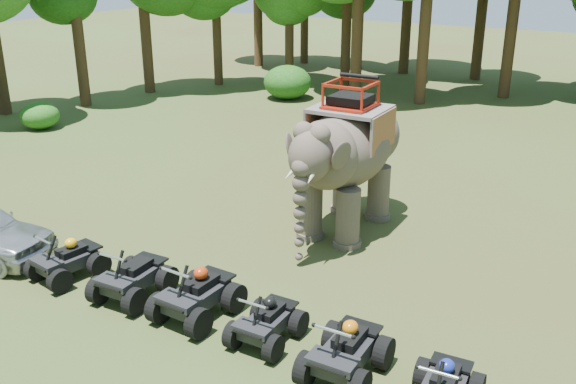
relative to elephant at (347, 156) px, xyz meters
name	(u,v)px	position (x,y,z in m)	size (l,w,h in m)	color
ground	(262,282)	(-0.27, -3.89, -2.12)	(110.00, 110.00, 0.00)	#47381E
elephant	(347,156)	(0.00, 0.00, 0.00)	(2.22, 5.04, 4.23)	#4B4236
atv_0	(67,255)	(-4.38, -6.09, -1.51)	(1.20, 1.64, 1.22)	black
atv_1	(132,271)	(-2.40, -5.95, -1.47)	(1.27, 1.75, 1.30)	black
atv_2	(196,288)	(-0.64, -5.87, -1.43)	(1.34, 1.84, 1.36)	black
atv_3	(267,316)	(1.14, -5.88, -1.54)	(1.13, 1.55, 1.15)	black
atv_4	(346,345)	(2.98, -6.06, -1.46)	(1.30, 1.78, 1.32)	black
atv_5	(443,383)	(4.84, -6.15, -1.52)	(1.18, 1.62, 1.20)	black
tree_0	(514,3)	(-0.27, 19.60, 2.70)	(6.75, 6.75, 9.64)	#195114
tree_28	(77,24)	(-17.85, 6.86, 1.86)	(5.57, 5.57, 7.96)	#195114
tree_29	(144,9)	(-17.33, 10.99, 2.30)	(6.18, 6.18, 8.83)	#195114
tree_30	(217,24)	(-15.32, 14.62, 1.32)	(4.81, 4.81, 6.87)	#195114
tree_31	(289,24)	(-11.88, 16.86, 1.28)	(4.76, 4.76, 6.80)	#195114
tree_32	(358,2)	(-6.98, 15.43, 2.76)	(6.83, 6.83, 9.76)	#195114
tree_33	(426,12)	(-3.61, 15.93, 2.39)	(6.31, 6.31, 9.01)	#195114
tree_35	(305,5)	(-14.70, 23.58, 1.73)	(5.38, 5.38, 7.69)	#195114
tree_36	(347,13)	(-8.81, 17.90, 1.92)	(5.66, 5.66, 8.08)	#195114
tree_41	(358,11)	(-10.99, 24.11, 1.50)	(5.06, 5.06, 7.23)	#195114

